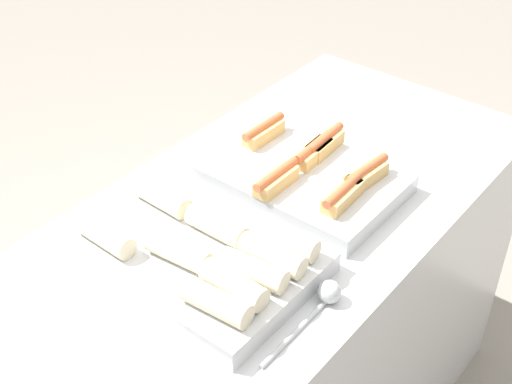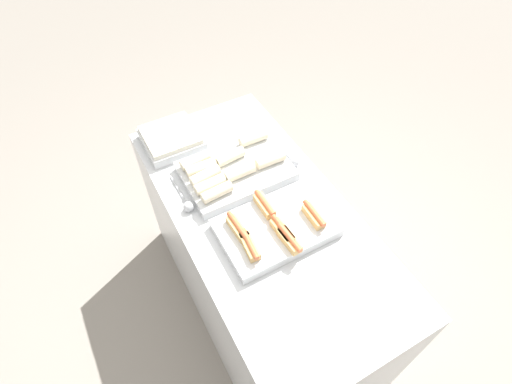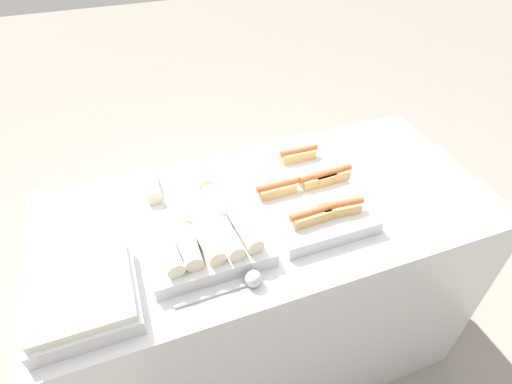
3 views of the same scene
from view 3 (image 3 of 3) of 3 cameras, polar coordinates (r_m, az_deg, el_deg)
ground_plane at (r=2.10m, az=1.36°, el=-20.95°), size 12.00×12.00×0.00m
counter at (r=1.70m, az=1.61°, el=-13.57°), size 1.54×0.73×0.93m
tray_hotdogs at (r=1.37m, az=7.01°, el=0.09°), size 0.35×0.48×0.10m
tray_wraps at (r=1.27m, az=-8.32°, el=-3.85°), size 0.35×0.49×0.10m
tray_side_front at (r=1.16m, az=-23.39°, el=-13.63°), size 0.27×0.28×0.07m
serving_spoon_near at (r=1.12m, az=-1.26°, el=-12.63°), size 0.25×0.05×0.05m
serving_spoon_far at (r=1.51m, az=-8.49°, el=3.67°), size 0.24×0.05×0.05m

